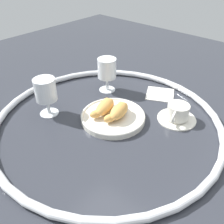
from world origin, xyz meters
TOP-DOWN VIEW (x-y plane):
  - ground_plane at (0.00, 0.00)m, footprint 2.20×2.20m
  - table_chrome_rim at (0.00, 0.00)m, footprint 0.78×0.78m
  - pastry_plate at (0.03, 0.00)m, footprint 0.23×0.23m
  - croissant_large at (0.03, -0.02)m, footprint 0.13×0.08m
  - croissant_small at (0.02, 0.03)m, footprint 0.13×0.09m
  - coffee_cup_near at (0.18, -0.17)m, footprint 0.14×0.14m
  - juice_glass_left at (-0.10, 0.20)m, footprint 0.08×0.08m
  - juice_glass_right at (0.17, 0.16)m, footprint 0.08×0.08m
  - folded_napkin at (0.29, -0.03)m, footprint 0.15×0.15m

SIDE VIEW (x-z plane):
  - ground_plane at x=0.00m, z-range 0.00..0.00m
  - folded_napkin at x=0.29m, z-range 0.00..0.01m
  - table_chrome_rim at x=0.00m, z-range 0.00..0.02m
  - pastry_plate at x=0.03m, z-range 0.00..0.02m
  - coffee_cup_near at x=0.18m, z-range 0.00..0.06m
  - croissant_large at x=0.03m, z-range 0.02..0.06m
  - croissant_small at x=0.02m, z-range 0.02..0.06m
  - juice_glass_right at x=0.17m, z-range 0.02..0.16m
  - juice_glass_left at x=-0.10m, z-range 0.03..0.17m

